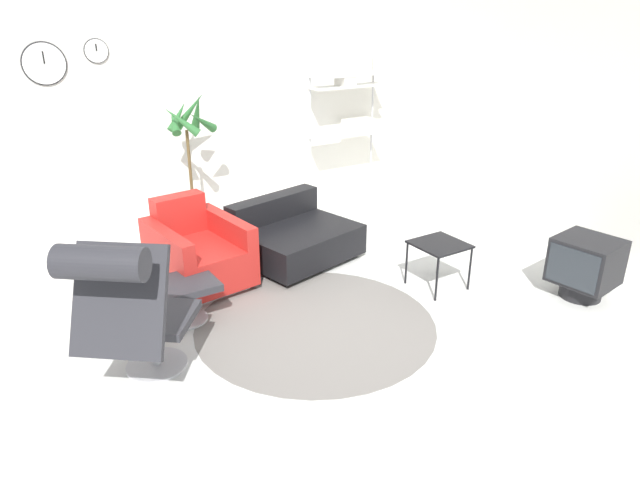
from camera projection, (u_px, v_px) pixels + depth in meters
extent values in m
plane|color=silver|center=(294.00, 315.00, 4.85)|extent=(12.00, 12.00, 0.00)
cube|color=silver|center=(166.00, 103.00, 6.61)|extent=(12.00, 0.06, 2.80)
cylinder|color=black|center=(44.00, 64.00, 5.78)|extent=(0.43, 0.01, 0.43)
cylinder|color=white|center=(44.00, 64.00, 5.78)|extent=(0.41, 0.02, 0.41)
cube|color=black|center=(43.00, 57.00, 5.74)|extent=(0.01, 0.01, 0.12)
cylinder|color=black|center=(96.00, 51.00, 6.00)|extent=(0.25, 0.01, 0.25)
cylinder|color=white|center=(96.00, 51.00, 6.00)|extent=(0.24, 0.02, 0.24)
cube|color=black|center=(96.00, 47.00, 5.97)|extent=(0.01, 0.01, 0.07)
cube|color=silver|center=(559.00, 115.00, 5.91)|extent=(0.06, 12.00, 2.80)
cylinder|color=slate|center=(315.00, 324.00, 4.71)|extent=(1.98, 1.98, 0.01)
cylinder|color=#BCBCC1|center=(157.00, 365.00, 4.16)|extent=(0.62, 0.62, 0.02)
cylinder|color=#BCBCC1|center=(154.00, 343.00, 4.09)|extent=(0.06, 0.06, 0.34)
cube|color=#2D2D33|center=(151.00, 318.00, 4.01)|extent=(0.77, 0.76, 0.06)
cube|color=#2D2D33|center=(120.00, 300.00, 3.51)|extent=(0.68, 0.64, 0.67)
cylinder|color=#2D2D33|center=(101.00, 263.00, 3.24)|extent=(0.54, 0.49, 0.21)
cylinder|color=#BCBCC1|center=(186.00, 319.00, 4.78)|extent=(0.36, 0.36, 0.02)
cylinder|color=#BCBCC1|center=(185.00, 303.00, 4.72)|extent=(0.05, 0.05, 0.28)
cube|color=#2D2D33|center=(183.00, 285.00, 4.66)|extent=(0.53, 0.45, 0.06)
cube|color=silver|center=(202.00, 281.00, 5.39)|extent=(0.68, 0.81, 0.06)
cube|color=red|center=(200.00, 261.00, 5.31)|extent=(0.60, 0.96, 0.35)
cube|color=red|center=(179.00, 214.00, 5.44)|extent=(0.51, 0.23, 0.38)
cube|color=red|center=(228.00, 243.00, 5.45)|extent=(0.22, 0.92, 0.56)
cube|color=red|center=(168.00, 260.00, 5.10)|extent=(0.22, 0.92, 0.56)
cube|color=black|center=(297.00, 257.00, 5.92)|extent=(1.15, 0.99, 0.05)
cube|color=black|center=(297.00, 241.00, 5.85)|extent=(1.29, 1.15, 0.31)
cube|color=black|center=(273.00, 207.00, 5.99)|extent=(1.13, 0.44, 0.25)
cube|color=black|center=(440.00, 244.00, 5.20)|extent=(0.45, 0.45, 0.02)
cylinder|color=black|center=(437.00, 279.00, 5.02)|extent=(0.02, 0.02, 0.42)
cylinder|color=black|center=(470.00, 269.00, 5.22)|extent=(0.02, 0.02, 0.42)
cylinder|color=black|center=(406.00, 263.00, 5.34)|extent=(0.02, 0.02, 0.42)
cylinder|color=black|center=(439.00, 254.00, 5.54)|extent=(0.02, 0.02, 0.42)
cylinder|color=black|center=(581.00, 289.00, 5.14)|extent=(0.36, 0.36, 0.15)
cube|color=black|center=(586.00, 261.00, 5.04)|extent=(0.54, 0.57, 0.41)
cube|color=#282D33|center=(572.00, 268.00, 4.89)|extent=(0.07, 0.44, 0.35)
cylinder|color=brown|center=(194.00, 216.00, 6.72)|extent=(0.26, 0.26, 0.30)
cylinder|color=#382819|center=(193.00, 205.00, 6.66)|extent=(0.24, 0.24, 0.02)
cylinder|color=brown|center=(190.00, 168.00, 6.50)|extent=(0.04, 0.04, 0.86)
cone|color=#2D6B33|center=(197.00, 112.00, 6.32)|extent=(0.14, 0.36, 0.44)
cone|color=#2D6B33|center=(190.00, 111.00, 6.41)|extent=(0.37, 0.33, 0.44)
cone|color=#2D6B33|center=(178.00, 116.00, 6.34)|extent=(0.32, 0.21, 0.34)
cone|color=#2D6B33|center=(174.00, 122.00, 6.25)|extent=(0.15, 0.33, 0.27)
cone|color=#2D6B33|center=(182.00, 121.00, 6.13)|extent=(0.39, 0.31, 0.34)
cone|color=#2D6B33|center=(202.00, 121.00, 6.22)|extent=(0.44, 0.35, 0.31)
cylinder|color=#BCBCC1|center=(310.00, 125.00, 7.53)|extent=(0.03, 0.03, 1.98)
cylinder|color=#BCBCC1|center=(372.00, 118.00, 8.04)|extent=(0.03, 0.03, 1.98)
cube|color=white|center=(347.00, 134.00, 7.75)|extent=(1.09, 0.28, 0.02)
cube|color=white|center=(348.00, 86.00, 7.51)|extent=(1.09, 0.28, 0.02)
cube|color=white|center=(348.00, 75.00, 7.45)|extent=(1.09, 0.28, 0.02)
cube|color=beige|center=(359.00, 126.00, 7.80)|extent=(0.44, 0.24, 0.18)
cube|color=silver|center=(346.00, 79.00, 7.44)|extent=(0.20, 0.24, 0.16)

